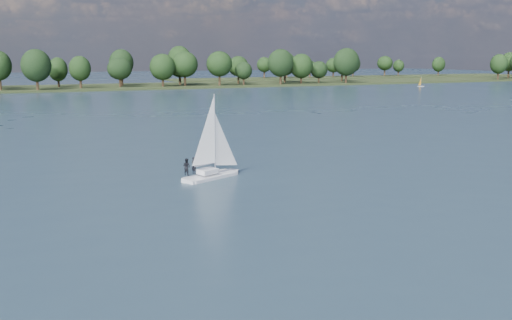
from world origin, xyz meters
The scene contains 6 objects.
ground centered at (0.00, 100.00, 0.00)m, with size 700.00×700.00×0.00m, color #233342.
far_shore centered at (0.00, 212.00, 0.00)m, with size 660.00×40.00×1.50m, color black.
far_shore_back centered at (160.00, 260.00, 0.00)m, with size 220.00×30.00×1.40m, color black.
sailboat centered at (-8.94, 40.21, 2.45)m, with size 6.82×4.50×8.77m.
dinghy_orange centered at (127.95, 170.18, 1.01)m, with size 2.75×1.30×4.26m.
treeline centered at (-16.91, 207.62, 8.12)m, with size 563.01×73.86×17.82m.
Camera 1 is at (-27.78, -12.41, 12.02)m, focal length 40.00 mm.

